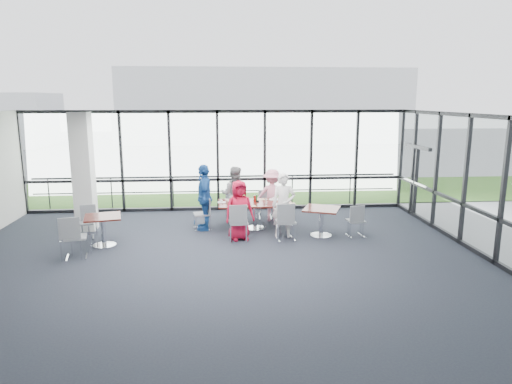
{
  "coord_description": "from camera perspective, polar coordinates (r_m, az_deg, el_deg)",
  "views": [
    {
      "loc": [
        0.06,
        -9.44,
        3.52
      ],
      "look_at": [
        1.01,
        2.4,
        1.1
      ],
      "focal_mm": 32.0,
      "sensor_mm": 36.0,
      "label": 1
    }
  ],
  "objects": [
    {
      "name": "ketchup_bottle",
      "position": [
        12.5,
        -0.14,
        -0.87
      ],
      "size": [
        0.06,
        0.06,
        0.18
      ],
      "primitive_type": "cylinder",
      "color": "maroon",
      "rests_on": "main_table"
    },
    {
      "name": "ceiling",
      "position": [
        9.45,
        -5.02,
        9.53
      ],
      "size": [
        12.0,
        10.0,
        0.04
      ],
      "primitive_type": "cube",
      "color": "white",
      "rests_on": "ground"
    },
    {
      "name": "plate_fr",
      "position": [
        12.84,
        2.24,
        -0.92
      ],
      "size": [
        0.28,
        0.28,
        0.01
      ],
      "primitive_type": "cylinder",
      "color": "white",
      "rests_on": "main_table"
    },
    {
      "name": "plate_nl",
      "position": [
        12.05,
        -2.44,
        -1.74
      ],
      "size": [
        0.26,
        0.26,
        0.01
      ],
      "primitive_type": "cylinder",
      "color": "white",
      "rests_on": "main_table"
    },
    {
      "name": "side_table_right",
      "position": [
        11.97,
        8.2,
        -2.54
      ],
      "size": [
        1.14,
        1.14,
        0.75
      ],
      "rotation": [
        0.0,
        0.0,
        -0.39
      ],
      "color": "#3E1210",
      "rests_on": "ground"
    },
    {
      "name": "diner_far_right",
      "position": [
        13.35,
        2.04,
        -0.4
      ],
      "size": [
        1.07,
        0.69,
        1.53
      ],
      "primitive_type": "imported",
      "rotation": [
        0.0,
        0.0,
        2.95
      ],
      "color": "pink",
      "rests_on": "ground"
    },
    {
      "name": "chair_spare_lb",
      "position": [
        12.5,
        -20.59,
        -3.64
      ],
      "size": [
        0.49,
        0.49,
        0.82
      ],
      "primitive_type": null,
      "rotation": [
        0.0,
        0.0,
        3.39
      ],
      "color": "gray",
      "rests_on": "ground"
    },
    {
      "name": "chair_main_fl",
      "position": [
        13.57,
        -2.85,
        -1.65
      ],
      "size": [
        0.47,
        0.47,
        0.86
      ],
      "primitive_type": null,
      "rotation": [
        0.0,
        0.0,
        3.01
      ],
      "color": "gray",
      "rests_on": "ground"
    },
    {
      "name": "curtain_wall_right",
      "position": [
        11.32,
        27.15,
        0.47
      ],
      "size": [
        0.1,
        10.0,
        3.2
      ],
      "primitive_type": "cube",
      "color": "white",
      "rests_on": "ground"
    },
    {
      "name": "chair_spare_r",
      "position": [
        12.16,
        12.36,
        -3.53
      ],
      "size": [
        0.47,
        0.47,
        0.84
      ],
      "primitive_type": null,
      "rotation": [
        0.0,
        0.0,
        0.15
      ],
      "color": "gray",
      "rests_on": "ground"
    },
    {
      "name": "tumbler_d",
      "position": [
        12.26,
        -3.12,
        -1.21
      ],
      "size": [
        0.07,
        0.07,
        0.14
      ],
      "primitive_type": "cylinder",
      "color": "white",
      "rests_on": "main_table"
    },
    {
      "name": "diner_end",
      "position": [
        12.47,
        -6.46,
        -0.66
      ],
      "size": [
        0.59,
        1.06,
        1.81
      ],
      "primitive_type": "imported",
      "rotation": [
        0.0,
        0.0,
        -1.56
      ],
      "color": "#1B4B94",
      "rests_on": "ground"
    },
    {
      "name": "floor",
      "position": [
        10.08,
        -4.7,
        -9.03
      ],
      "size": [
        12.0,
        10.0,
        0.02
      ],
      "primitive_type": "cube",
      "color": "#222432",
      "rests_on": "ground"
    },
    {
      "name": "main_table",
      "position": [
        12.51,
        -0.11,
        -1.82
      ],
      "size": [
        2.02,
        1.12,
        0.75
      ],
      "rotation": [
        0.0,
        0.0,
        0.01
      ],
      "color": "#3E1210",
      "rests_on": "ground"
    },
    {
      "name": "structural_column",
      "position": [
        13.11,
        -20.77,
        2.34
      ],
      "size": [
        0.5,
        0.5,
        3.2
      ],
      "primitive_type": "cube",
      "color": "white",
      "rests_on": "ground"
    },
    {
      "name": "side_table_left",
      "position": [
        11.67,
        -18.6,
        -3.44
      ],
      "size": [
        1.0,
        1.0,
        0.75
      ],
      "rotation": [
        0.0,
        0.0,
        0.22
      ],
      "color": "#3E1210",
      "rests_on": "ground"
    },
    {
      "name": "chair_main_end",
      "position": [
        12.58,
        -6.77,
        -2.74
      ],
      "size": [
        0.5,
        0.5,
        0.88
      ],
      "primitive_type": null,
      "rotation": [
        0.0,
        0.0,
        -1.38
      ],
      "color": "gray",
      "rests_on": "ground"
    },
    {
      "name": "diner_far_left",
      "position": [
        13.2,
        -2.71,
        -0.31
      ],
      "size": [
        0.89,
        0.66,
        1.64
      ],
      "primitive_type": "imported",
      "rotation": [
        0.0,
        0.0,
        2.91
      ],
      "color": "gray",
      "rests_on": "ground"
    },
    {
      "name": "exit_door",
      "position": [
        14.68,
        19.36,
        1.17
      ],
      "size": [
        0.12,
        1.6,
        2.1
      ],
      "primitive_type": "cube",
      "color": "black",
      "rests_on": "ground"
    },
    {
      "name": "plate_fl",
      "position": [
        12.84,
        -2.76,
        -0.92
      ],
      "size": [
        0.27,
        0.27,
        0.01
      ],
      "primitive_type": "cylinder",
      "color": "white",
      "rests_on": "main_table"
    },
    {
      "name": "menu_b",
      "position": [
        12.36,
        4.19,
        -1.45
      ],
      "size": [
        0.34,
        0.25,
        0.0
      ],
      "primitive_type": "cube",
      "rotation": [
        0.0,
        0.0,
        0.08
      ],
      "color": "silver",
      "rests_on": "main_table"
    },
    {
      "name": "tumbler_a",
      "position": [
        12.2,
        -1.21,
        -1.27
      ],
      "size": [
        0.07,
        0.07,
        0.14
      ],
      "primitive_type": "cylinder",
      "color": "white",
      "rests_on": "main_table"
    },
    {
      "name": "grass_strip",
      "position": [
        17.79,
        -4.7,
        0.1
      ],
      "size": [
        80.0,
        5.0,
        0.01
      ],
      "primitive_type": "cube",
      "color": "#224F1D",
      "rests_on": "ground"
    },
    {
      "name": "condiment_caddy",
      "position": [
        12.54,
        0.14,
        -1.15
      ],
      "size": [
        0.1,
        0.07,
        0.04
      ],
      "primitive_type": "cube",
      "color": "black",
      "rests_on": "main_table"
    },
    {
      "name": "diner_near_left",
      "position": [
        11.56,
        -2.1,
        -2.29
      ],
      "size": [
        0.85,
        0.66,
        1.53
      ],
      "primitive_type": "imported",
      "rotation": [
        0.0,
        0.0,
        0.26
      ],
      "color": "red",
      "rests_on": "ground"
    },
    {
      "name": "menu_a",
      "position": [
        12.03,
        -0.69,
        -1.79
      ],
      "size": [
        0.32,
        0.25,
        0.0
      ],
      "primitive_type": "cube",
      "rotation": [
        0.0,
        0.0,
        0.22
      ],
      "color": "silver",
      "rests_on": "main_table"
    },
    {
      "name": "green_bottle",
      "position": [
        12.54,
        0.04,
        -0.77
      ],
      "size": [
        0.05,
        0.05,
        0.2
      ],
      "primitive_type": "cylinder",
      "color": "#236D2C",
      "rests_on": "main_table"
    },
    {
      "name": "guard_rail",
      "position": [
        15.34,
        -4.73,
        0.12
      ],
      "size": [
        12.0,
        0.06,
        0.06
      ],
      "primitive_type": "cylinder",
      "rotation": [
        0.0,
        1.57,
        0.0
      ],
      "color": "#2D2D33",
      "rests_on": "ground"
    },
    {
      "name": "plate_nr",
      "position": [
        12.25,
        2.94,
        -1.53
      ],
      "size": [
        0.27,
        0.27,
        0.01
      ],
      "primitive_type": "cylinder",
      "color": "white",
      "rests_on": "main_table"
    },
    {
      "name": "apron",
      "position": [
        19.76,
        -4.7,
        1.16
      ],
      "size": [
        80.0,
        70.0,
        0.02
      ],
      "primitive_type": "cube",
      "color": "gray",
      "rests_on": "ground"
    },
    {
      "name": "chair_main_nr",
      "position": [
        11.6,
        3.71,
        -3.71
      ],
      "size": [
        0.51,
        0.51,
        0.96
      ],
      "primitive_type": null,
      "rotation": [
        0.0,
        0.0,
        0.09
      ],
      "color": "gray",
      "rests_on": "ground"
    },
    {
      "name": "tumbler_b",
      "position": [
        12.27,
        1.28,
        -1.2
      ],
      "size": [
        0.07,
        0.07,
        0.14
      ],
      "primitive_type": "cylinder",
      "color": "white",
      "rests_on": "main_table"
    },
    {
      "name": "curtain_wall_back",
      "position": [
        14.57,
        -4.8,
        3.9
      ],
      "size": [
        12.0,
        0.1,
        3.2
      ],
      "primitive_type": "cube",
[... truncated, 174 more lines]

